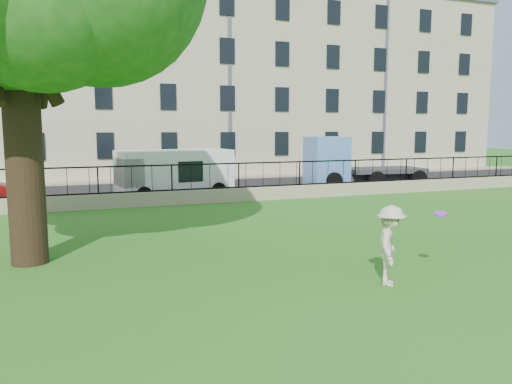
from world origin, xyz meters
name	(u,v)px	position (x,y,z in m)	size (l,w,h in m)	color
ground	(289,289)	(0.00, 0.00, 0.00)	(120.00, 120.00, 0.00)	#256618
retaining_wall	(172,198)	(0.00, 12.00, 0.30)	(50.00, 0.40, 0.60)	gray
iron_railing	(172,178)	(0.00, 12.00, 1.15)	(50.00, 0.05, 1.13)	black
street	(154,192)	(0.00, 16.70, 0.01)	(60.00, 9.00, 0.01)	black
sidewalk	(140,181)	(0.00, 21.90, 0.06)	(60.00, 1.40, 0.12)	gray
building_row	(126,75)	(0.00, 27.57, 6.92)	(56.40, 10.40, 13.80)	beige
man	(390,245)	(2.08, -0.49, 0.84)	(1.08, 0.62, 1.67)	beige
frisbee	(441,214)	(3.47, -0.35, 1.40)	(0.27, 0.27, 0.03)	#9F27E0
white_van	(175,174)	(0.62, 14.40, 1.11)	(5.29, 2.06, 2.22)	white
blue_truck	(364,161)	(11.71, 15.40, 1.39)	(6.63, 2.35, 2.78)	#598CD0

